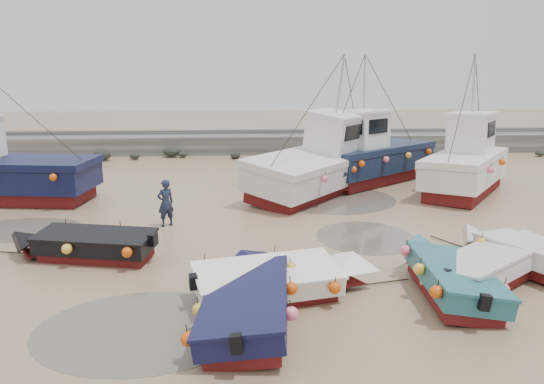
{
  "coord_description": "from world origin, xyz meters",
  "views": [
    {
      "loc": [
        -0.65,
        -13.8,
        5.55
      ],
      "look_at": [
        0.46,
        4.07,
        1.4
      ],
      "focal_mm": 35.0,
      "sensor_mm": 36.0,
      "label": 1
    }
  ],
  "objects": [
    {
      "name": "cabin_boat_2",
      "position": [
        5.61,
        11.61,
        1.34
      ],
      "size": [
        8.73,
        7.32,
        6.22
      ],
      "rotation": [
        0.0,
        0.0,
        2.24
      ],
      "color": "maroon",
      "rests_on": "ground"
    },
    {
      "name": "dinghy_5",
      "position": [
        0.33,
        -1.54,
        0.55
      ],
      "size": [
        5.78,
        2.57,
        1.43
      ],
      "rotation": [
        0.0,
        0.0,
        -1.34
      ],
      "color": "maroon",
      "rests_on": "ground"
    },
    {
      "name": "person",
      "position": [
        -3.34,
        4.89,
        0.0
      ],
      "size": [
        0.75,
        0.68,
        1.72
      ],
      "primitive_type": "imported",
      "rotation": [
        0.0,
        0.0,
        3.71
      ],
      "color": "#1A2238",
      "rests_on": "ground"
    },
    {
      "name": "dinghy_6",
      "position": [
        7.52,
        -0.37,
        0.54
      ],
      "size": [
        3.59,
        5.77,
        1.43
      ],
      "rotation": [
        0.0,
        0.0,
        0.48
      ],
      "color": "maroon",
      "rests_on": "ground"
    },
    {
      "name": "puddle_c",
      "position": [
        -8.44,
        4.75,
        0.0
      ],
      "size": [
        4.23,
        4.23,
        0.01
      ],
      "primitive_type": "cylinder",
      "color": "#5D564B",
      "rests_on": "ground"
    },
    {
      "name": "puddle_d",
      "position": [
        3.41,
        8.62,
        0.0
      ],
      "size": [
        5.53,
        5.53,
        0.01
      ],
      "primitive_type": "cylinder",
      "color": "#5D564B",
      "rests_on": "ground"
    },
    {
      "name": "cabin_boat_3",
      "position": [
        9.85,
        9.56,
        1.38
      ],
      "size": [
        6.5,
        7.96,
        6.22
      ],
      "rotation": [
        0.0,
        0.0,
        -0.65
      ],
      "color": "maroon",
      "rests_on": "ground"
    },
    {
      "name": "cabin_boat_1",
      "position": [
        3.11,
        10.17,
        1.3
      ],
      "size": [
        8.27,
        9.7,
        6.22
      ],
      "rotation": [
        0.0,
        0.0,
        -0.68
      ],
      "color": "maroon",
      "rests_on": "ground"
    },
    {
      "name": "dinghy_4",
      "position": [
        -5.31,
        1.6,
        0.55
      ],
      "size": [
        5.7,
        2.45,
        1.43
      ],
      "rotation": [
        0.0,
        0.0,
        1.35
      ],
      "color": "maroon",
      "rests_on": "ground"
    },
    {
      "name": "puddle_b",
      "position": [
        3.59,
        3.15,
        0.0
      ],
      "size": [
        3.33,
        3.33,
        0.01
      ],
      "primitive_type": "cylinder",
      "color": "#5D564B",
      "rests_on": "ground"
    },
    {
      "name": "seawall",
      "position": [
        0.05,
        21.99,
        0.63
      ],
      "size": [
        60.0,
        4.92,
        1.5
      ],
      "color": "gray",
      "rests_on": "ground"
    },
    {
      "name": "puddle_a",
      "position": [
        -2.82,
        -2.99,
        0.0
      ],
      "size": [
        4.76,
        4.76,
        0.01
      ],
      "primitive_type": "cylinder",
      "color": "#5D564B",
      "rests_on": "ground"
    },
    {
      "name": "dinghy_3",
      "position": [
        6.26,
        -0.74,
        0.54
      ],
      "size": [
        5.61,
        4.52,
        1.43
      ],
      "rotation": [
        0.0,
        0.0,
        -0.93
      ],
      "color": "maroon",
      "rests_on": "ground"
    },
    {
      "name": "ground",
      "position": [
        0.0,
        0.0,
        0.0
      ],
      "size": [
        120.0,
        120.0,
        0.0
      ],
      "primitive_type": "plane",
      "color": "tan",
      "rests_on": "ground"
    },
    {
      "name": "dinghy_2",
      "position": [
        4.55,
        -1.49,
        0.55
      ],
      "size": [
        2.23,
        5.84,
        1.43
      ],
      "rotation": [
        0.0,
        0.0,
        -0.06
      ],
      "color": "maroon",
      "rests_on": "ground"
    },
    {
      "name": "dinghy_1",
      "position": [
        -0.44,
        -2.65,
        0.54
      ],
      "size": [
        2.58,
        6.42,
        1.43
      ],
      "rotation": [
        0.0,
        0.0,
        -0.1
      ],
      "color": "maroon",
      "rests_on": "ground"
    }
  ]
}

